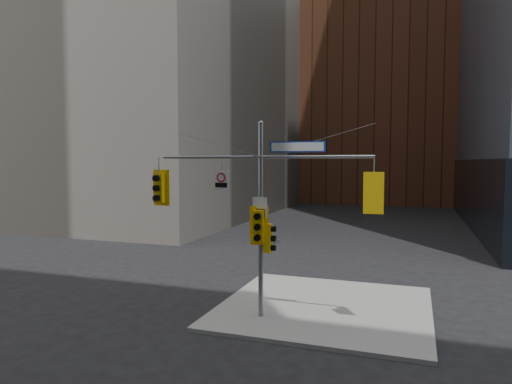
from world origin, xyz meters
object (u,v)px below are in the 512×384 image
Objects in this scene: traffic_light_pole_front at (258,226)px; traffic_light_east_arm at (374,193)px; street_sign_blade at (297,147)px; traffic_light_pole_side at (269,238)px; regulatory_sign_arm at (221,179)px; signal_assembly at (261,201)px; traffic_light_west_arm at (159,188)px.

traffic_light_east_arm is at bearing -5.36° from traffic_light_pole_front.
traffic_light_pole_side is at bearing 178.96° from street_sign_blade.
regulatory_sign_arm is (-2.90, -0.02, -1.18)m from street_sign_blade.
signal_assembly is 11.07× the size of regulatory_sign_arm.
signal_assembly reaches higher than traffic_light_pole_side.
traffic_light_pole_side is at bearing 2.77° from regulatory_sign_arm.
signal_assembly is at bearing 179.34° from street_sign_blade.
traffic_light_pole_front is (-0.00, -0.27, -0.90)m from signal_assembly.
traffic_light_east_arm is 3.05m from street_sign_blade.
street_sign_blade is (1.35, 0.00, 1.93)m from signal_assembly.
traffic_light_east_arm is at bearing -0.88° from street_sign_blade.
traffic_light_east_arm is 5.54m from regulatory_sign_arm.
traffic_light_pole_front is (-3.98, -0.27, -1.29)m from traffic_light_east_arm.
traffic_light_west_arm is 5.79m from street_sign_blade.
street_sign_blade is (1.02, -0.00, 3.29)m from traffic_light_pole_side.
traffic_light_east_arm reaches higher than traffic_light_pole_side.
signal_assembly is 1.73m from regulatory_sign_arm.
street_sign_blade is at bearing -4.34° from traffic_light_east_arm.
regulatory_sign_arm is at bearing -4.06° from traffic_light_east_arm.
traffic_light_west_arm is 0.72× the size of street_sign_blade.
street_sign_blade reaches higher than traffic_light_east_arm.
signal_assembly is at bearing -1.09° from traffic_light_west_arm.
street_sign_blade is at bearing -90.95° from traffic_light_pole_side.
traffic_light_pole_side is 3.45m from street_sign_blade.
street_sign_blade is at bearing 2.11° from traffic_light_pole_front.
traffic_light_east_arm is at bearing -0.99° from traffic_light_west_arm.
regulatory_sign_arm reaches higher than traffic_light_pole_front.
regulatory_sign_arm is (2.67, -0.03, 0.37)m from traffic_light_west_arm.
regulatory_sign_arm is (-1.88, -0.03, 2.12)m from traffic_light_pole_side.
street_sign_blade is at bearing -1.01° from traffic_light_west_arm.
regulatory_sign_arm reaches higher than traffic_light_pole_side.
street_sign_blade is (-2.63, 0.00, 1.55)m from traffic_light_east_arm.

